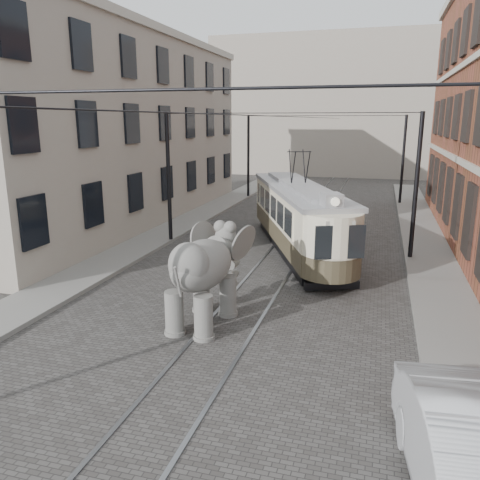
% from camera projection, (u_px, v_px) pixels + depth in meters
% --- Properties ---
extents(ground, '(120.00, 120.00, 0.00)m').
position_uv_depth(ground, '(252.00, 297.00, 15.81)').
color(ground, '#454240').
extents(tram_rails, '(1.54, 80.00, 0.02)m').
position_uv_depth(tram_rails, '(252.00, 297.00, 15.81)').
color(tram_rails, slate).
rests_on(tram_rails, ground).
extents(sidewalk_right, '(2.00, 60.00, 0.15)m').
position_uv_depth(sidewalk_right, '(448.00, 315.00, 14.17)').
color(sidewalk_right, slate).
rests_on(sidewalk_right, ground).
extents(sidewalk_left, '(2.00, 60.00, 0.15)m').
position_uv_depth(sidewalk_left, '(81.00, 277.00, 17.55)').
color(sidewalk_left, slate).
rests_on(sidewalk_left, ground).
extents(stucco_building, '(7.00, 24.00, 10.00)m').
position_uv_depth(stucco_building, '(109.00, 132.00, 26.89)').
color(stucco_building, gray).
rests_on(stucco_building, ground).
extents(distant_block, '(28.00, 10.00, 14.00)m').
position_uv_depth(distant_block, '(348.00, 107.00, 51.36)').
color(distant_block, gray).
rests_on(distant_block, ground).
extents(catenary, '(11.00, 30.20, 6.00)m').
position_uv_depth(catenary, '(279.00, 187.00, 19.79)').
color(catenary, black).
rests_on(catenary, ground).
extents(tram, '(6.33, 11.10, 4.39)m').
position_uv_depth(tram, '(298.00, 202.00, 21.03)').
color(tram, beige).
rests_on(tram, ground).
extents(elephant, '(2.78, 4.60, 2.71)m').
position_uv_depth(elephant, '(202.00, 279.00, 13.41)').
color(elephant, '#625F5A').
rests_on(elephant, ground).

